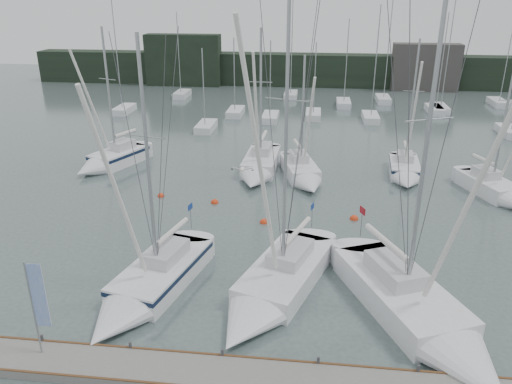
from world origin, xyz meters
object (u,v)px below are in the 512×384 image
at_px(sailboat_mid_c, 304,175).
at_px(sailboat_mid_d, 405,172).
at_px(sailboat_mid_b, 258,168).
at_px(buoy_c, 161,196).
at_px(sailboat_near_left, 144,290).
at_px(sailboat_near_right, 428,323).
at_px(sailboat_mid_a, 108,161).
at_px(buoy_b, 354,219).
at_px(sailboat_mid_e, 501,192).
at_px(buoy_a, 264,223).
at_px(sailboat_near_center, 269,294).
at_px(buoy_d, 215,203).
at_px(dock_banner, 37,301).

xyz_separation_m(sailboat_mid_c, sailboat_mid_d, (8.37, 1.67, -0.01)).
height_order(sailboat_mid_b, sailboat_mid_d, sailboat_mid_b).
relative_size(sailboat_mid_c, buoy_c, 20.41).
relative_size(sailboat_near_left, sailboat_near_right, 0.85).
relative_size(sailboat_mid_a, buoy_c, 24.15).
bearing_deg(buoy_b, sailboat_mid_e, 23.56).
height_order(sailboat_near_left, sailboat_mid_b, sailboat_near_left).
bearing_deg(buoy_a, sailboat_mid_e, 19.60).
distance_m(sailboat_near_center, buoy_d, 13.25).
xyz_separation_m(sailboat_near_center, sailboat_near_right, (7.41, -1.59, 0.07)).
xyz_separation_m(sailboat_mid_d, buoy_c, (-19.05, -6.14, -0.56)).
bearing_deg(buoy_d, dock_banner, -102.23).
bearing_deg(sailboat_mid_a, buoy_a, -9.56).
bearing_deg(buoy_d, sailboat_mid_a, 148.61).
height_order(sailboat_near_center, buoy_c, sailboat_near_center).
distance_m(sailboat_near_right, dock_banner, 16.93).
distance_m(buoy_a, dock_banner, 16.69).
distance_m(sailboat_near_right, buoy_d, 18.67).
bearing_deg(sailboat_near_right, sailboat_mid_b, 92.89).
height_order(dock_banner, buoy_d, dock_banner).
bearing_deg(dock_banner, sailboat_mid_b, 69.06).
bearing_deg(buoy_a, sailboat_mid_a, 147.20).
bearing_deg(sailboat_mid_e, sailboat_near_left, -165.89).
distance_m(sailboat_mid_d, buoy_a, 14.57).
height_order(buoy_c, buoy_d, buoy_d).
bearing_deg(sailboat_mid_b, sailboat_near_center, -79.71).
height_order(sailboat_mid_a, sailboat_mid_d, sailboat_mid_a).
relative_size(sailboat_mid_e, buoy_c, 23.13).
bearing_deg(buoy_b, sailboat_mid_d, 61.20).
height_order(sailboat_mid_b, buoy_d, sailboat_mid_b).
distance_m(sailboat_mid_e, buoy_b, 12.10).
distance_m(sailboat_mid_a, sailboat_mid_c, 17.22).
relative_size(sailboat_mid_c, dock_banner, 2.44).
height_order(sailboat_mid_a, buoy_c, sailboat_mid_a).
height_order(sailboat_near_center, sailboat_mid_a, sailboat_near_center).
height_order(sailboat_mid_c, buoy_c, sailboat_mid_c).
bearing_deg(buoy_a, buoy_d, 143.60).
bearing_deg(sailboat_mid_c, buoy_c, -172.07).
height_order(sailboat_near_right, buoy_b, sailboat_near_right).
xyz_separation_m(sailboat_mid_a, buoy_b, (20.85, -8.22, -0.65)).
distance_m(sailboat_mid_c, buoy_c, 11.59).
height_order(sailboat_mid_c, buoy_a, sailboat_mid_c).
relative_size(sailboat_near_left, sailboat_mid_b, 1.09).
height_order(sailboat_near_left, sailboat_near_right, sailboat_near_right).
bearing_deg(sailboat_mid_c, buoy_d, -155.57).
relative_size(sailboat_near_left, dock_banner, 3.16).
relative_size(sailboat_near_left, sailboat_near_center, 0.82).
relative_size(sailboat_near_left, sailboat_mid_a, 1.10).
bearing_deg(buoy_c, sailboat_mid_e, 5.52).
height_order(sailboat_near_right, sailboat_mid_b, sailboat_near_right).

